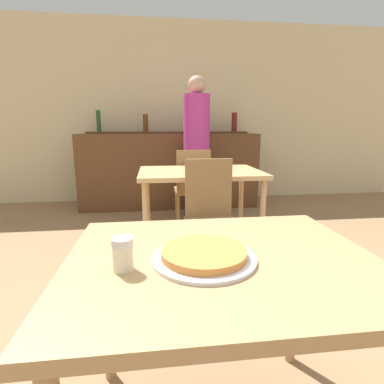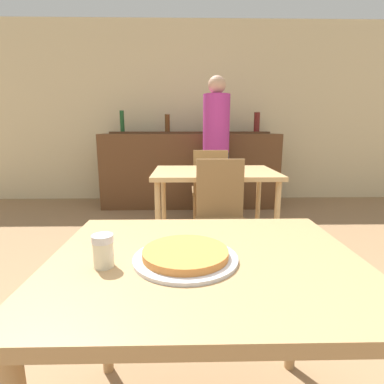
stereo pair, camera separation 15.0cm
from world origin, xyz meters
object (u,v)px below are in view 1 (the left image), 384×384
at_px(chair_far_side_front, 210,211).
at_px(pizza_tray, 204,255).
at_px(person_standing, 197,142).
at_px(cheese_shaker, 123,254).
at_px(chair_far_side_back, 193,184).

relative_size(chair_far_side_front, pizza_tray, 2.78).
distance_m(pizza_tray, person_standing, 3.05).
bearing_deg(person_standing, pizza_tray, -97.46).
distance_m(cheese_shaker, person_standing, 3.13).
height_order(chair_far_side_front, chair_far_side_back, same).
bearing_deg(person_standing, cheese_shaker, -101.92).
bearing_deg(person_standing, chair_far_side_back, -102.74).
bearing_deg(chair_far_side_front, cheese_shaker, -110.63).
xyz_separation_m(pizza_tray, cheese_shaker, (-0.25, -0.04, 0.04)).
relative_size(pizza_tray, cheese_shaker, 3.30).
relative_size(chair_far_side_front, cheese_shaker, 9.16).
bearing_deg(cheese_shaker, chair_far_side_back, 78.25).
height_order(pizza_tray, cheese_shaker, cheese_shaker).
bearing_deg(chair_far_side_back, cheese_shaker, 78.25).
relative_size(cheese_shaker, person_standing, 0.06).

